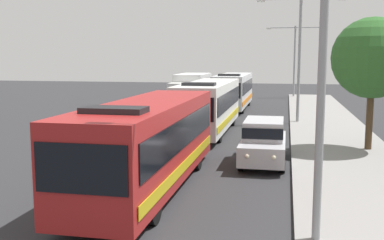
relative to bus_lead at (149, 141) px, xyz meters
The scene contains 9 objects.
bus_lead is the anchor object (origin of this frame).
bus_second_in_line 12.40m from the bus_lead, 90.00° to the left, with size 2.58×10.75×3.21m.
bus_middle 25.50m from the bus_lead, 90.00° to the left, with size 2.58×10.58×3.21m.
white_suv 5.99m from the bus_lead, 51.57° to the left, with size 1.86×4.71×1.90m.
box_truck_oncoming 23.17m from the bus_lead, 98.19° to the left, with size 2.35×7.14×3.15m.
streetlamp_near 7.49m from the bus_lead, 35.62° to the right, with size 5.31×0.28×8.22m.
streetlamp_mid 18.51m from the bus_lead, 72.70° to the left, with size 5.89×0.28×8.50m.
streetlamp_far 39.05m from the bus_lead, 82.02° to the left, with size 6.42×0.28×7.91m.
roadside_tree 12.13m from the bus_lead, 43.56° to the left, with size 3.84×3.84×6.30m.
Camera 1 is at (3.30, -1.14, 4.56)m, focal length 42.92 mm.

